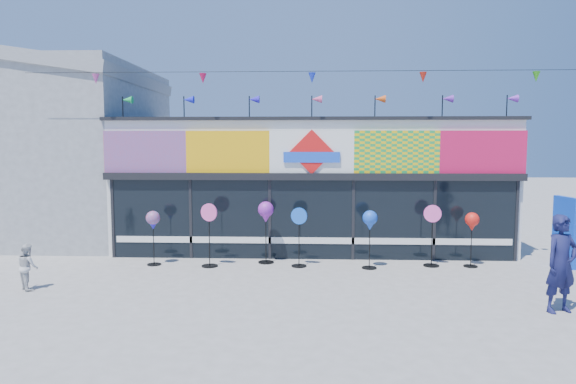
# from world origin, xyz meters

# --- Properties ---
(ground) EXTENTS (80.00, 80.00, 0.00)m
(ground) POSITION_xyz_m (0.00, 0.00, 0.00)
(ground) COLOR gray
(ground) RESTS_ON ground
(kite_shop) EXTENTS (16.00, 5.70, 5.31)m
(kite_shop) POSITION_xyz_m (0.00, 5.94, 2.05)
(kite_shop) COLOR silver
(kite_shop) RESTS_ON ground
(neighbour_building) EXTENTS (8.18, 7.20, 6.87)m
(neighbour_building) POSITION_xyz_m (-10.00, 7.00, 3.20)
(neighbour_building) COLOR #A2A5A8
(neighbour_building) RESTS_ON ground
(blue_sign) EXTENTS (0.27, 0.96, 1.90)m
(blue_sign) POSITION_xyz_m (6.89, 2.85, 0.96)
(blue_sign) COLOR blue
(blue_sign) RESTS_ON ground
(spinner_0) EXTENTS (0.38, 0.38, 1.50)m
(spinner_0) POSITION_xyz_m (-4.34, 2.51, 1.20)
(spinner_0) COLOR black
(spinner_0) RESTS_ON ground
(spinner_1) EXTENTS (0.47, 0.44, 1.73)m
(spinner_1) POSITION_xyz_m (-2.77, 2.39, 0.91)
(spinner_1) COLOR black
(spinner_1) RESTS_ON ground
(spinner_2) EXTENTS (0.44, 0.44, 1.73)m
(spinner_2) POSITION_xyz_m (-1.27, 2.89, 1.39)
(spinner_2) COLOR black
(spinner_2) RESTS_ON ground
(spinner_3) EXTENTS (0.44, 0.41, 1.62)m
(spinner_3) POSITION_xyz_m (-0.33, 2.49, 0.85)
(spinner_3) COLOR black
(spinner_3) RESTS_ON ground
(spinner_4) EXTENTS (0.40, 0.40, 1.57)m
(spinner_4) POSITION_xyz_m (1.55, 2.36, 1.25)
(spinner_4) COLOR black
(spinner_4) RESTS_ON ground
(spinner_5) EXTENTS (0.45, 0.43, 1.68)m
(spinner_5) POSITION_xyz_m (3.28, 2.69, 0.89)
(spinner_5) COLOR black
(spinner_5) RESTS_ON ground
(spinner_6) EXTENTS (0.38, 0.38, 1.49)m
(spinner_6) POSITION_xyz_m (4.33, 2.67, 1.19)
(spinner_6) COLOR black
(spinner_6) RESTS_ON ground
(adult_man) EXTENTS (0.82, 0.67, 1.95)m
(adult_man) POSITION_xyz_m (4.92, -1.07, 0.98)
(adult_man) COLOR #151743
(adult_man) RESTS_ON ground
(child) EXTENTS (0.58, 0.57, 1.06)m
(child) POSITION_xyz_m (-6.50, 0.04, 0.53)
(child) COLOR silver
(child) RESTS_ON ground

